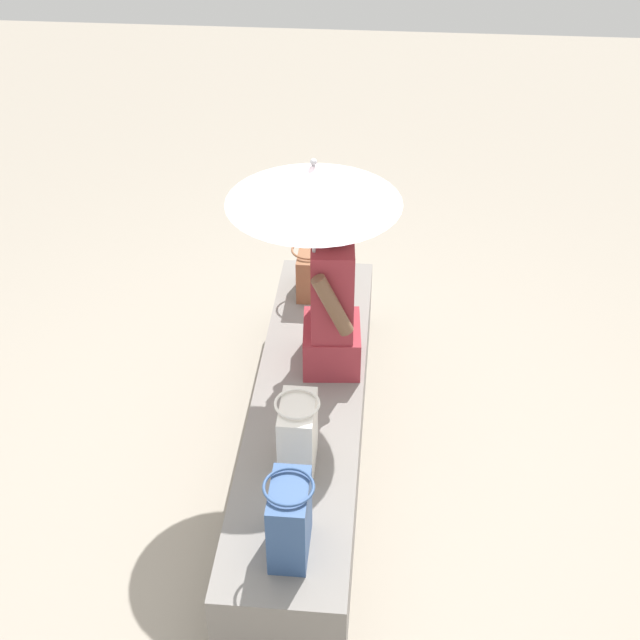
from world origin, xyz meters
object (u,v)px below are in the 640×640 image
at_px(parasol, 314,184).
at_px(shoulder_bag_spare, 309,271).
at_px(tote_bag_canvas, 290,519).
at_px(handbag_black, 298,436).
at_px(person_seated, 332,298).

distance_m(parasol, shoulder_bag_spare, 1.15).
height_order(parasol, tote_bag_canvas, parasol).
xyz_separation_m(tote_bag_canvas, shoulder_bag_spare, (-1.81, -0.10, -0.04)).
xyz_separation_m(parasol, handbag_black, (0.64, -0.01, -0.86)).
bearing_deg(person_seated, parasol, -38.76).
relative_size(person_seated, parasol, 0.78).
height_order(handbag_black, shoulder_bag_spare, handbag_black).
relative_size(handbag_black, shoulder_bag_spare, 1.32).
bearing_deg(shoulder_bag_spare, tote_bag_canvas, 3.31).
bearing_deg(parasol, tote_bag_canvas, 0.44).
distance_m(person_seated, tote_bag_canvas, 1.21).
height_order(person_seated, tote_bag_canvas, person_seated).
bearing_deg(tote_bag_canvas, person_seated, 176.70).
height_order(tote_bag_canvas, shoulder_bag_spare, tote_bag_canvas).
bearing_deg(handbag_black, parasol, 179.12).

